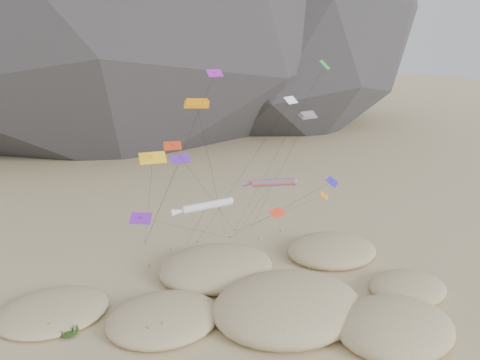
# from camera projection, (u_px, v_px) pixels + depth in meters

# --- Properties ---
(ground) EXTENTS (500.00, 500.00, 0.00)m
(ground) POSITION_uv_depth(u_px,v_px,m) (284.00, 334.00, 48.72)
(ground) COLOR #CCB789
(ground) RESTS_ON ground
(dunes) EXTENTS (50.50, 37.32, 4.39)m
(dunes) POSITION_uv_depth(u_px,v_px,m) (262.00, 310.00, 51.55)
(dunes) COLOR #CCB789
(dunes) RESTS_ON ground
(dune_grass) EXTENTS (42.12, 26.16, 1.43)m
(dune_grass) POSITION_uv_depth(u_px,v_px,m) (262.00, 316.00, 50.36)
(dune_grass) COLOR black
(dune_grass) RESTS_ON ground
(kite_stakes) EXTENTS (21.77, 7.64, 0.30)m
(kite_stakes) POSITION_uv_depth(u_px,v_px,m) (210.00, 241.00, 69.98)
(kite_stakes) COLOR #3F2D1E
(kite_stakes) RESTS_ON ground
(rainbow_tube_kite) EXTENTS (6.25, 13.73, 13.00)m
(rainbow_tube_kite) POSITION_uv_depth(u_px,v_px,m) (271.00, 183.00, 58.03)
(rainbow_tube_kite) COLOR #FF601A
(rainbow_tube_kite) RESTS_ON ground
(white_tube_kite) EXTENTS (7.37, 14.09, 11.77)m
(white_tube_kite) POSITION_uv_depth(u_px,v_px,m) (204.00, 206.00, 53.46)
(white_tube_kite) COLOR silver
(white_tube_kite) RESTS_ON ground
(orange_parafoil) EXTENTS (10.09, 14.96, 23.19)m
(orange_parafoil) POSITION_uv_depth(u_px,v_px,m) (197.00, 105.00, 50.89)
(orange_parafoil) COLOR orange
(orange_parafoil) RESTS_ON ground
(multi_parafoil) EXTENTS (4.22, 12.04, 20.60)m
(multi_parafoil) POSITION_uv_depth(u_px,v_px,m) (307.00, 117.00, 58.67)
(multi_parafoil) COLOR red
(multi_parafoil) RESTS_ON ground
(delta_kites) EXTENTS (28.20, 22.14, 26.57)m
(delta_kites) POSITION_uv_depth(u_px,v_px,m) (242.00, 155.00, 53.68)
(delta_kites) COLOR orange
(delta_kites) RESTS_ON ground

